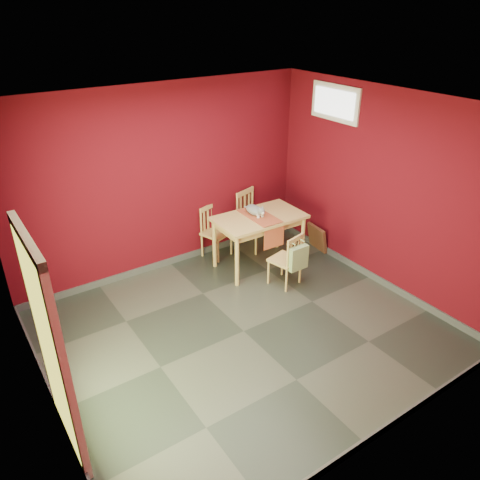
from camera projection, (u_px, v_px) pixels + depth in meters
ground at (244, 331)px, 5.75m from camera, size 4.50×4.50×0.00m
room_shell at (244, 328)px, 5.73m from camera, size 4.50×4.50×4.50m
doorway at (48, 344)px, 3.83m from camera, size 0.06×1.01×2.13m
window at (335, 103)px, 6.52m from camera, size 0.05×0.90×0.50m
outlet_plate at (255, 222)px, 7.88m from camera, size 0.08×0.02×0.12m
dining_table at (259, 222)px, 6.87m from camera, size 1.32×0.79×0.82m
table_runner at (264, 223)px, 6.76m from camera, size 0.37×0.73×0.37m
chair_far_left at (214, 231)px, 7.29m from camera, size 0.48×0.48×0.82m
chair_far_right at (252, 219)px, 7.52m from camera, size 0.55×0.55×0.96m
chair_near at (287, 259)px, 6.52m from camera, size 0.45×0.45×0.80m
tote_bag at (298, 258)px, 6.35m from camera, size 0.29×0.18×0.41m
cat at (254, 208)px, 6.84m from camera, size 0.26×0.41×0.19m
picture_frame at (317, 238)px, 7.55m from camera, size 0.18×0.43×0.42m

